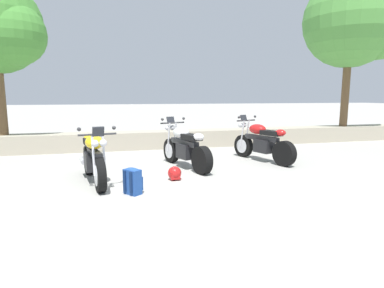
# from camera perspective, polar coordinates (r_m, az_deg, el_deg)

# --- Properties ---
(ground_plane) EXTENTS (120.00, 120.00, 0.00)m
(ground_plane) POSITION_cam_1_polar(r_m,az_deg,el_deg) (5.74, -6.23, -8.56)
(ground_plane) COLOR #A3A099
(stone_wall) EXTENTS (36.00, 0.80, 0.55)m
(stone_wall) POSITION_cam_1_polar(r_m,az_deg,el_deg) (10.36, -9.97, 0.69)
(stone_wall) COLOR #A89E89
(stone_wall) RESTS_ON ground
(motorcycle_yellow_near_left) EXTENTS (0.79, 2.05, 1.18)m
(motorcycle_yellow_near_left) POSITION_cam_1_polar(r_m,az_deg,el_deg) (6.47, -17.39, -2.51)
(motorcycle_yellow_near_left) COLOR black
(motorcycle_yellow_near_left) RESTS_ON ground
(motorcycle_white_centre) EXTENTS (0.91, 2.02, 1.18)m
(motorcycle_white_centre) POSITION_cam_1_polar(r_m,az_deg,el_deg) (7.46, -1.31, -0.65)
(motorcycle_white_centre) COLOR black
(motorcycle_white_centre) RESTS_ON ground
(motorcycle_red_far_right) EXTENTS (0.96, 1.99, 1.18)m
(motorcycle_red_far_right) POSITION_cam_1_polar(r_m,az_deg,el_deg) (8.43, 12.57, 0.23)
(motorcycle_red_far_right) COLOR black
(motorcycle_red_far_right) RESTS_ON ground
(rider_backpack) EXTENTS (0.35, 0.35, 0.47)m
(rider_backpack) POSITION_cam_1_polar(r_m,az_deg,el_deg) (5.60, -10.70, -6.51)
(rider_backpack) COLOR navy
(rider_backpack) RESTS_ON ground
(rider_helmet) EXTENTS (0.28, 0.28, 0.28)m
(rider_helmet) POSITION_cam_1_polar(r_m,az_deg,el_deg) (6.44, -3.17, -5.34)
(rider_helmet) COLOR #B21919
(rider_helmet) RESTS_ON ground
(leafy_tree_mid_right) EXTENTS (3.53, 3.36, 5.53)m
(leafy_tree_mid_right) POSITION_cam_1_polar(r_m,az_deg,el_deg) (13.58, 27.67, 18.90)
(leafy_tree_mid_right) COLOR brown
(leafy_tree_mid_right) RESTS_ON stone_wall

